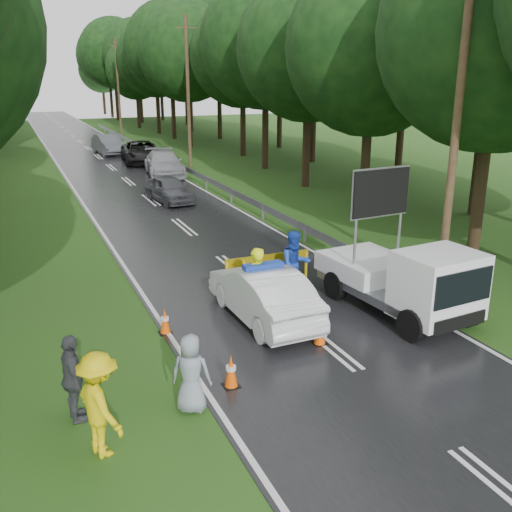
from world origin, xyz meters
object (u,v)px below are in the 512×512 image
barrier (268,263)px  officer (256,284)px  queue_car_first (169,189)px  work_truck (405,279)px  civilian (295,265)px  queue_car_fourth (109,144)px  queue_car_second (164,163)px  police_sedan (263,294)px  queue_car_third (142,152)px

barrier → officer: bearing=-122.0°
officer → queue_car_first: (1.75, 15.25, -0.33)m
work_truck → queue_car_first: (-2.00, 16.57, -0.37)m
civilian → queue_car_fourth: (0.39, 34.29, -0.19)m
civilian → queue_car_second: 22.37m
police_sedan → queue_car_fourth: queue_car_fourth is taller
queue_car_second → queue_car_fourth: 12.09m
barrier → queue_car_second: (2.38, 21.43, -0.06)m
queue_car_third → work_truck: bearing=-83.4°
barrier → queue_car_first: bearing=87.9°
queue_car_first → queue_car_fourth: 20.04m
police_sedan → civilian: civilian is taller
queue_car_second → queue_car_third: size_ratio=0.94×
queue_car_first → queue_car_second: bearing=70.1°
police_sedan → work_truck: size_ratio=0.89×
officer → barrier: bearing=-137.2°
civilian → queue_car_fourth: 34.29m
queue_car_second → queue_car_third: bearing=98.5°
queue_car_first → civilian: bearing=-97.7°
barrier → queue_car_third: (2.26, 27.43, -0.04)m
officer → civilian: 1.93m
work_truck → queue_car_second: bearing=85.6°
work_truck → barrier: bearing=124.2°
officer → civilian: civilian is taller
queue_car_second → queue_car_third: 6.00m
police_sedan → queue_car_first: police_sedan is taller
police_sedan → barrier: police_sedan is taller
queue_car_first → queue_car_second: (1.80, 8.03, 0.12)m
police_sedan → queue_car_fourth: bearing=-94.4°
officer → civilian: bearing=-163.7°
barrier → civilian: (0.48, -0.85, 0.15)m
police_sedan → queue_car_fourth: size_ratio=0.89×
queue_car_first → work_truck: bearing=-90.4°
barrier → civilian: 0.99m
barrier → officer: officer is taller
police_sedan → queue_car_first: 15.45m
civilian → queue_car_second: size_ratio=0.37×
queue_car_fourth → officer: bearing=-99.3°
queue_car_third → police_sedan: bearing=-90.4°
civilian → queue_car_first: bearing=88.5°
officer → queue_car_third: (3.43, 29.29, -0.19)m
police_sedan → queue_car_first: size_ratio=1.12×
barrier → queue_car_fourth: 33.44m
work_truck → barrier: (-2.58, 3.17, -0.18)m
queue_car_first → queue_car_second: 8.23m
queue_car_fourth → work_truck: bearing=-93.3°
work_truck → queue_car_third: (-0.32, 30.61, -0.23)m
barrier → queue_car_second: 21.56m
officer → queue_car_fourth: (2.04, 35.29, -0.18)m
work_truck → queue_car_fourth: bearing=87.8°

